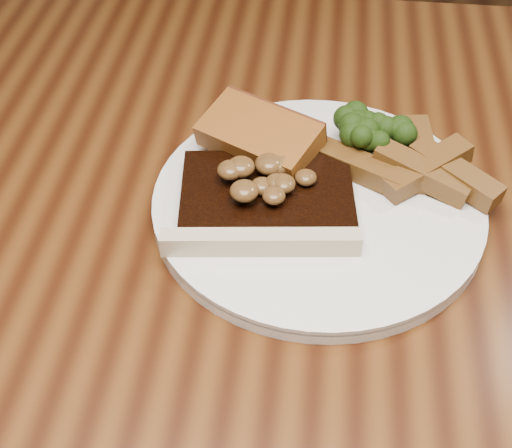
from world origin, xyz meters
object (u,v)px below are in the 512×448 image
Objects in this scene: plate at (318,205)px; potato_wedges at (412,196)px; chair_far at (232,58)px; steak at (267,202)px; garlic_bread at (259,152)px; dining_table at (269,303)px.

plate is 0.08m from potato_wedges.
steak is at bearing 85.08° from chair_far.
steak reaches higher than plate.
chair_far is 0.74m from plate.
plate is at bearing 16.30° from steak.
potato_wedges reaches higher than steak.
garlic_bread is at bearing 161.77° from potato_wedges.
chair_far reaches higher than plate.
dining_table is at bearing -50.38° from garlic_bread.
chair_far reaches higher than garlic_bread.
dining_table is 0.74m from chair_far.
steak is 1.28× the size of potato_wedges.
potato_wedges is (0.08, 0.00, 0.02)m from plate.
chair_far is 0.76m from steak.
chair_far is (-0.14, 0.71, -0.17)m from dining_table.
chair_far is 0.77m from potato_wedges.
steak reaches higher than dining_table.
steak is 1.39× the size of garlic_bread.
dining_table is 0.11m from plate.
steak is at bearing -50.69° from garlic_bread.
plate is 0.08m from garlic_bread.
chair_far is 5.80× the size of steak.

